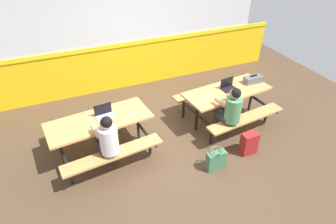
{
  "coord_description": "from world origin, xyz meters",
  "views": [
    {
      "loc": [
        -1.8,
        -4.22,
        3.72
      ],
      "look_at": [
        0.0,
        0.03,
        0.55
      ],
      "focal_mm": 30.77,
      "sensor_mm": 36.0,
      "label": 1
    }
  ],
  "objects_px": {
    "laptop_silver": "(105,114)",
    "toolbox_grey": "(253,79)",
    "picnic_table_left": "(100,127)",
    "laptop_dark": "(229,87)",
    "backpack_dark": "(249,143)",
    "tote_bag_bright": "(216,160)",
    "student_further": "(230,110)",
    "picnic_table_right": "(226,97)",
    "student_nearer": "(108,139)"
  },
  "relations": [
    {
      "from": "picnic_table_right",
      "to": "toolbox_grey",
      "type": "height_order",
      "value": "toolbox_grey"
    },
    {
      "from": "student_further",
      "to": "laptop_silver",
      "type": "height_order",
      "value": "student_further"
    },
    {
      "from": "student_further",
      "to": "tote_bag_bright",
      "type": "distance_m",
      "value": 1.01
    },
    {
      "from": "picnic_table_left",
      "to": "laptop_silver",
      "type": "relative_size",
      "value": 5.53
    },
    {
      "from": "student_further",
      "to": "student_nearer",
      "type": "bearing_deg",
      "value": 178.92
    },
    {
      "from": "laptop_silver",
      "to": "tote_bag_bright",
      "type": "height_order",
      "value": "laptop_silver"
    },
    {
      "from": "laptop_silver",
      "to": "backpack_dark",
      "type": "distance_m",
      "value": 2.7
    },
    {
      "from": "picnic_table_left",
      "to": "toolbox_grey",
      "type": "xyz_separation_m",
      "value": [
        3.34,
        0.07,
        0.24
      ]
    },
    {
      "from": "laptop_dark",
      "to": "toolbox_grey",
      "type": "height_order",
      "value": "laptop_dark"
    },
    {
      "from": "student_further",
      "to": "backpack_dark",
      "type": "distance_m",
      "value": 0.71
    },
    {
      "from": "picnic_table_left",
      "to": "tote_bag_bright",
      "type": "height_order",
      "value": "picnic_table_left"
    },
    {
      "from": "picnic_table_right",
      "to": "backpack_dark",
      "type": "distance_m",
      "value": 1.15
    },
    {
      "from": "student_nearer",
      "to": "laptop_silver",
      "type": "height_order",
      "value": "student_nearer"
    },
    {
      "from": "picnic_table_right",
      "to": "student_further",
      "type": "relative_size",
      "value": 1.57
    },
    {
      "from": "picnic_table_left",
      "to": "laptop_dark",
      "type": "relative_size",
      "value": 5.53
    },
    {
      "from": "picnic_table_right",
      "to": "backpack_dark",
      "type": "bearing_deg",
      "value": -98.16
    },
    {
      "from": "laptop_silver",
      "to": "toolbox_grey",
      "type": "height_order",
      "value": "laptop_silver"
    },
    {
      "from": "laptop_dark",
      "to": "picnic_table_right",
      "type": "bearing_deg",
      "value": -139.96
    },
    {
      "from": "backpack_dark",
      "to": "picnic_table_left",
      "type": "bearing_deg",
      "value": 156.43
    },
    {
      "from": "laptop_dark",
      "to": "toolbox_grey",
      "type": "relative_size",
      "value": 0.86
    },
    {
      "from": "toolbox_grey",
      "to": "tote_bag_bright",
      "type": "xyz_separation_m",
      "value": [
        -1.62,
        -1.29,
        -0.62
      ]
    },
    {
      "from": "student_further",
      "to": "tote_bag_bright",
      "type": "height_order",
      "value": "student_further"
    },
    {
      "from": "picnic_table_right",
      "to": "student_further",
      "type": "bearing_deg",
      "value": -117.91
    },
    {
      "from": "student_further",
      "to": "toolbox_grey",
      "type": "distance_m",
      "value": 1.21
    },
    {
      "from": "backpack_dark",
      "to": "tote_bag_bright",
      "type": "distance_m",
      "value": 0.78
    },
    {
      "from": "picnic_table_left",
      "to": "student_nearer",
      "type": "relative_size",
      "value": 1.57
    },
    {
      "from": "toolbox_grey",
      "to": "backpack_dark",
      "type": "xyz_separation_m",
      "value": [
        -0.84,
        -1.16,
        -0.6
      ]
    },
    {
      "from": "laptop_silver",
      "to": "toolbox_grey",
      "type": "relative_size",
      "value": 0.86
    },
    {
      "from": "laptop_dark",
      "to": "student_nearer",
      "type": "bearing_deg",
      "value": -167.45
    },
    {
      "from": "picnic_table_right",
      "to": "toolbox_grey",
      "type": "distance_m",
      "value": 0.73
    },
    {
      "from": "student_further",
      "to": "laptop_silver",
      "type": "bearing_deg",
      "value": 163.6
    },
    {
      "from": "student_further",
      "to": "tote_bag_bright",
      "type": "bearing_deg",
      "value": -134.98
    },
    {
      "from": "student_nearer",
      "to": "tote_bag_bright",
      "type": "xyz_separation_m",
      "value": [
        1.7,
        -0.66,
        -0.51
      ]
    },
    {
      "from": "backpack_dark",
      "to": "toolbox_grey",
      "type": "bearing_deg",
      "value": 54.02
    },
    {
      "from": "student_further",
      "to": "laptop_silver",
      "type": "distance_m",
      "value": 2.31
    },
    {
      "from": "toolbox_grey",
      "to": "backpack_dark",
      "type": "height_order",
      "value": "toolbox_grey"
    },
    {
      "from": "picnic_table_right",
      "to": "laptop_silver",
      "type": "height_order",
      "value": "laptop_silver"
    },
    {
      "from": "picnic_table_right",
      "to": "laptop_dark",
      "type": "xyz_separation_m",
      "value": [
        0.05,
        0.04,
        0.21
      ]
    },
    {
      "from": "student_further",
      "to": "laptop_dark",
      "type": "relative_size",
      "value": 3.52
    },
    {
      "from": "student_further",
      "to": "backpack_dark",
      "type": "relative_size",
      "value": 2.74
    },
    {
      "from": "laptop_dark",
      "to": "toolbox_grey",
      "type": "xyz_separation_m",
      "value": [
        0.64,
        0.04,
        0.02
      ]
    },
    {
      "from": "picnic_table_left",
      "to": "student_nearer",
      "type": "bearing_deg",
      "value": -87.63
    },
    {
      "from": "toolbox_grey",
      "to": "picnic_table_right",
      "type": "bearing_deg",
      "value": -173.49
    },
    {
      "from": "student_nearer",
      "to": "laptop_silver",
      "type": "distance_m",
      "value": 0.62
    },
    {
      "from": "laptop_silver",
      "to": "toolbox_grey",
      "type": "xyz_separation_m",
      "value": [
        3.22,
        0.02,
        0.02
      ]
    },
    {
      "from": "student_nearer",
      "to": "student_further",
      "type": "height_order",
      "value": "same"
    },
    {
      "from": "laptop_dark",
      "to": "backpack_dark",
      "type": "distance_m",
      "value": 1.28
    },
    {
      "from": "student_further",
      "to": "picnic_table_right",
      "type": "bearing_deg",
      "value": 62.09
    },
    {
      "from": "picnic_table_left",
      "to": "laptop_dark",
      "type": "bearing_deg",
      "value": 0.82
    },
    {
      "from": "picnic_table_right",
      "to": "student_nearer",
      "type": "bearing_deg",
      "value": -168.12
    }
  ]
}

